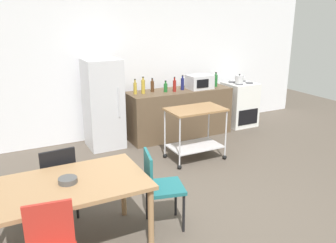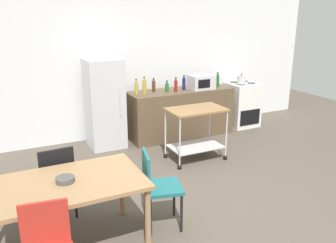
{
  "view_description": "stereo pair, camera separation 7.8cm",
  "coord_description": "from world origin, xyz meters",
  "px_view_note": "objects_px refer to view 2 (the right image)",
  "views": [
    {
      "loc": [
        -2.27,
        -3.14,
        2.32
      ],
      "look_at": [
        -0.05,
        1.2,
        0.8
      ],
      "focal_mm": 38.11,
      "sensor_mm": 36.0,
      "label": 1
    },
    {
      "loc": [
        -2.2,
        -3.18,
        2.32
      ],
      "look_at": [
        -0.05,
        1.2,
        0.8
      ],
      "focal_mm": 38.11,
      "sensor_mm": 36.0,
      "label": 2
    }
  ],
  "objects_px": {
    "bottle_soda": "(136,88)",
    "kettle": "(241,80)",
    "microwave": "(201,82)",
    "fruit_bowl": "(65,180)",
    "stove_oven": "(241,104)",
    "bottle_sesame_oil": "(176,86)",
    "chair_teal": "(157,184)",
    "bottle_hot_sauce": "(184,84)",
    "refrigerator": "(104,104)",
    "dining_table": "(66,190)",
    "bottle_vinegar": "(144,86)",
    "bottle_soy_sauce": "(154,86)",
    "bottle_sparkling_water": "(167,87)",
    "bottle_wine": "(217,81)",
    "kitchen_cart": "(196,125)",
    "chair_black": "(56,177)"
  },
  "relations": [
    {
      "from": "bottle_soda",
      "to": "kettle",
      "type": "height_order",
      "value": "bottle_soda"
    },
    {
      "from": "microwave",
      "to": "fruit_bowl",
      "type": "distance_m",
      "value": 3.93
    },
    {
      "from": "stove_oven",
      "to": "bottle_sesame_oil",
      "type": "height_order",
      "value": "bottle_sesame_oil"
    },
    {
      "from": "chair_teal",
      "to": "bottle_hot_sauce",
      "type": "xyz_separation_m",
      "value": [
        1.72,
        2.57,
        0.5
      ]
    },
    {
      "from": "microwave",
      "to": "kettle",
      "type": "height_order",
      "value": "microwave"
    },
    {
      "from": "kettle",
      "to": "refrigerator",
      "type": "bearing_deg",
      "value": 176.3
    },
    {
      "from": "dining_table",
      "to": "bottle_hot_sauce",
      "type": "xyz_separation_m",
      "value": [
        2.68,
        2.56,
        0.35
      ]
    },
    {
      "from": "dining_table",
      "to": "bottle_vinegar",
      "type": "bearing_deg",
      "value": 53.82
    },
    {
      "from": "chair_teal",
      "to": "bottle_soda",
      "type": "xyz_separation_m",
      "value": [
        0.8,
        2.64,
        0.49
      ]
    },
    {
      "from": "dining_table",
      "to": "refrigerator",
      "type": "height_order",
      "value": "refrigerator"
    },
    {
      "from": "bottle_soy_sauce",
      "to": "microwave",
      "type": "distance_m",
      "value": 0.93
    },
    {
      "from": "bottle_vinegar",
      "to": "bottle_sesame_oil",
      "type": "xyz_separation_m",
      "value": [
        0.57,
        -0.12,
        -0.02
      ]
    },
    {
      "from": "refrigerator",
      "to": "kettle",
      "type": "relative_size",
      "value": 6.47
    },
    {
      "from": "bottle_soda",
      "to": "chair_teal",
      "type": "bearing_deg",
      "value": -106.91
    },
    {
      "from": "bottle_soy_sauce",
      "to": "bottle_hot_sauce",
      "type": "distance_m",
      "value": 0.58
    },
    {
      "from": "bottle_sesame_oil",
      "to": "stove_oven",
      "type": "bearing_deg",
      "value": 3.86
    },
    {
      "from": "bottle_soda",
      "to": "bottle_sparkling_water",
      "type": "bearing_deg",
      "value": -9.37
    },
    {
      "from": "chair_teal",
      "to": "bottle_sparkling_water",
      "type": "bearing_deg",
      "value": -14.55
    },
    {
      "from": "refrigerator",
      "to": "bottle_wine",
      "type": "relative_size",
      "value": 5.47
    },
    {
      "from": "bottle_sesame_oil",
      "to": "microwave",
      "type": "relative_size",
      "value": 0.59
    },
    {
      "from": "fruit_bowl",
      "to": "bottle_soy_sauce",
      "type": "bearing_deg",
      "value": 51.62
    },
    {
      "from": "bottle_soda",
      "to": "bottle_sesame_oil",
      "type": "relative_size",
      "value": 1.0
    },
    {
      "from": "bottle_sesame_oil",
      "to": "microwave",
      "type": "height_order",
      "value": "bottle_sesame_oil"
    },
    {
      "from": "refrigerator",
      "to": "bottle_hot_sauce",
      "type": "relative_size",
      "value": 5.62
    },
    {
      "from": "microwave",
      "to": "kitchen_cart",
      "type": "bearing_deg",
      "value": -124.4
    },
    {
      "from": "bottle_soy_sauce",
      "to": "fruit_bowl",
      "type": "relative_size",
      "value": 1.39
    },
    {
      "from": "bottle_sesame_oil",
      "to": "fruit_bowl",
      "type": "distance_m",
      "value": 3.52
    },
    {
      "from": "bottle_soy_sauce",
      "to": "bottle_hot_sauce",
      "type": "xyz_separation_m",
      "value": [
        0.57,
        -0.11,
        0.01
      ]
    },
    {
      "from": "chair_black",
      "to": "bottle_soda",
      "type": "relative_size",
      "value": 3.29
    },
    {
      "from": "fruit_bowl",
      "to": "kettle",
      "type": "distance_m",
      "value": 4.68
    },
    {
      "from": "chair_black",
      "to": "bottle_sesame_oil",
      "type": "distance_m",
      "value": 3.12
    },
    {
      "from": "bottle_vinegar",
      "to": "bottle_sesame_oil",
      "type": "relative_size",
      "value": 1.11
    },
    {
      "from": "bottle_soda",
      "to": "kettle",
      "type": "bearing_deg",
      "value": -3.33
    },
    {
      "from": "bottle_sparkling_water",
      "to": "bottle_sesame_oil",
      "type": "bearing_deg",
      "value": -15.9
    },
    {
      "from": "kitchen_cart",
      "to": "bottle_sparkling_water",
      "type": "distance_m",
      "value": 1.16
    },
    {
      "from": "bottle_sparkling_water",
      "to": "bottle_hot_sauce",
      "type": "bearing_deg",
      "value": 3.3
    },
    {
      "from": "bottle_soda",
      "to": "bottle_sparkling_water",
      "type": "height_order",
      "value": "bottle_soda"
    },
    {
      "from": "bottle_hot_sauce",
      "to": "bottle_vinegar",
      "type": "bearing_deg",
      "value": 176.41
    },
    {
      "from": "bottle_sparkling_water",
      "to": "fruit_bowl",
      "type": "height_order",
      "value": "bottle_sparkling_water"
    },
    {
      "from": "refrigerator",
      "to": "bottle_hot_sauce",
      "type": "height_order",
      "value": "refrigerator"
    },
    {
      "from": "refrigerator",
      "to": "bottle_sparkling_water",
      "type": "xyz_separation_m",
      "value": [
        1.14,
        -0.14,
        0.21
      ]
    },
    {
      "from": "bottle_vinegar",
      "to": "refrigerator",
      "type": "bearing_deg",
      "value": 174.15
    },
    {
      "from": "bottle_soda",
      "to": "microwave",
      "type": "xyz_separation_m",
      "value": [
        1.26,
        -0.12,
        0.02
      ]
    },
    {
      "from": "kitchen_cart",
      "to": "bottle_sesame_oil",
      "type": "height_order",
      "value": "bottle_sesame_oil"
    },
    {
      "from": "bottle_soy_sauce",
      "to": "kitchen_cart",
      "type": "bearing_deg",
      "value": -80.91
    },
    {
      "from": "bottle_soy_sauce",
      "to": "refrigerator",
      "type": "bearing_deg",
      "value": 178.9
    },
    {
      "from": "chair_black",
      "to": "bottle_vinegar",
      "type": "relative_size",
      "value": 2.95
    },
    {
      "from": "refrigerator",
      "to": "bottle_hot_sauce",
      "type": "bearing_deg",
      "value": -4.68
    },
    {
      "from": "stove_oven",
      "to": "bottle_wine",
      "type": "xyz_separation_m",
      "value": [
        -0.67,
        -0.07,
        0.57
      ]
    },
    {
      "from": "bottle_soy_sauce",
      "to": "bottle_wine",
      "type": "xyz_separation_m",
      "value": [
        1.3,
        -0.14,
        0.02
      ]
    }
  ]
}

